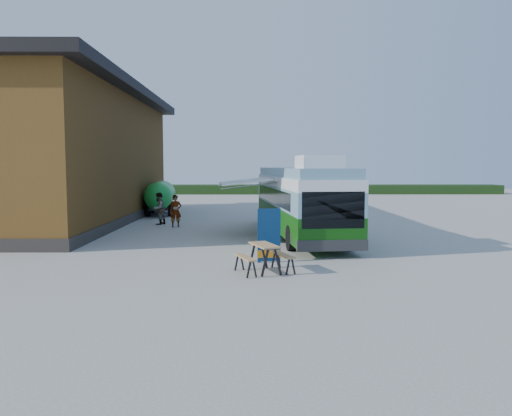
{
  "coord_description": "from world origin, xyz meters",
  "views": [
    {
      "loc": [
        0.15,
        -17.97,
        3.13
      ],
      "look_at": [
        0.34,
        2.5,
        1.4
      ],
      "focal_mm": 35.0,
      "sensor_mm": 36.0,
      "label": 1
    }
  ],
  "objects_px": {
    "bus": "(300,199)",
    "person_a": "(176,211)",
    "banner": "(269,240)",
    "picnic_table": "(264,251)",
    "slurry_tanker": "(161,196)",
    "person_b": "(159,209)"
  },
  "relations": [
    {
      "from": "bus",
      "to": "person_a",
      "type": "distance_m",
      "value": 6.99
    },
    {
      "from": "banner",
      "to": "picnic_table",
      "type": "relative_size",
      "value": 0.97
    },
    {
      "from": "slurry_tanker",
      "to": "banner",
      "type": "bearing_deg",
      "value": -73.75
    },
    {
      "from": "bus",
      "to": "slurry_tanker",
      "type": "bearing_deg",
      "value": 122.89
    },
    {
      "from": "bus",
      "to": "person_a",
      "type": "bearing_deg",
      "value": 144.96
    },
    {
      "from": "bus",
      "to": "person_a",
      "type": "height_order",
      "value": "bus"
    },
    {
      "from": "bus",
      "to": "picnic_table",
      "type": "xyz_separation_m",
      "value": [
        -1.79,
        -7.57,
        -1.06
      ]
    },
    {
      "from": "banner",
      "to": "person_a",
      "type": "distance_m",
      "value": 10.46
    },
    {
      "from": "banner",
      "to": "person_b",
      "type": "distance_m",
      "value": 11.92
    },
    {
      "from": "person_b",
      "to": "banner",
      "type": "bearing_deg",
      "value": 52.44
    },
    {
      "from": "person_b",
      "to": "slurry_tanker",
      "type": "relative_size",
      "value": 0.3
    },
    {
      "from": "person_a",
      "to": "person_b",
      "type": "relative_size",
      "value": 0.97
    },
    {
      "from": "person_a",
      "to": "slurry_tanker",
      "type": "relative_size",
      "value": 0.29
    },
    {
      "from": "person_b",
      "to": "bus",
      "type": "bearing_deg",
      "value": 82.54
    },
    {
      "from": "bus",
      "to": "person_a",
      "type": "relative_size",
      "value": 7.01
    },
    {
      "from": "bus",
      "to": "slurry_tanker",
      "type": "relative_size",
      "value": 2.02
    },
    {
      "from": "bus",
      "to": "picnic_table",
      "type": "relative_size",
      "value": 6.38
    },
    {
      "from": "banner",
      "to": "person_b",
      "type": "height_order",
      "value": "banner"
    },
    {
      "from": "picnic_table",
      "to": "person_a",
      "type": "relative_size",
      "value": 1.1
    },
    {
      "from": "picnic_table",
      "to": "person_b",
      "type": "relative_size",
      "value": 1.06
    },
    {
      "from": "person_a",
      "to": "slurry_tanker",
      "type": "distance_m",
      "value": 6.95
    },
    {
      "from": "bus",
      "to": "person_b",
      "type": "height_order",
      "value": "bus"
    }
  ]
}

